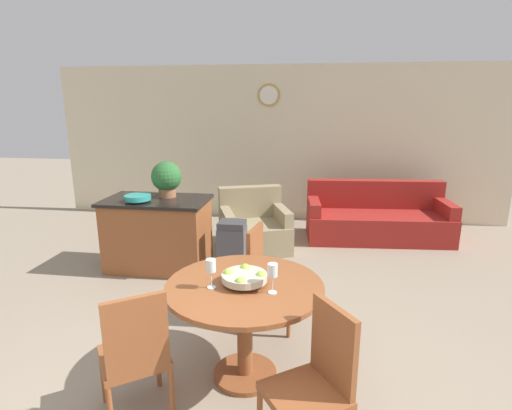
# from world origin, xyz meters

# --- Properties ---
(wall_back) EXTENTS (8.00, 0.09, 2.70)m
(wall_back) POSITION_xyz_m (-0.00, 5.33, 1.35)
(wall_back) COLOR beige
(wall_back) RESTS_ON ground_plane
(dining_table) EXTENTS (1.17, 1.17, 0.78)m
(dining_table) POSITION_xyz_m (0.20, 0.84, 0.60)
(dining_table) COLOR brown
(dining_table) RESTS_ON ground_plane
(dining_chair_near_left) EXTENTS (0.58, 0.58, 0.95)m
(dining_chair_near_left) POSITION_xyz_m (-0.42, 0.31, 0.51)
(dining_chair_near_left) COLOR brown
(dining_chair_near_left) RESTS_ON ground_plane
(dining_chair_near_right) EXTENTS (0.58, 0.58, 0.95)m
(dining_chair_near_right) POSITION_xyz_m (0.73, 0.22, 0.51)
(dining_chair_near_right) COLOR brown
(dining_chair_near_right) RESTS_ON ground_plane
(dining_chair_far_side) EXTENTS (0.49, 0.49, 0.95)m
(dining_chair_far_side) POSITION_xyz_m (0.27, 1.66, 0.51)
(dining_chair_far_side) COLOR brown
(dining_chair_far_side) RESTS_ON ground_plane
(fruit_bowl) EXTENTS (0.33, 0.33, 0.11)m
(fruit_bowl) POSITION_xyz_m (0.20, 0.84, 0.83)
(fruit_bowl) COLOR #B7B29E
(fruit_bowl) RESTS_ON dining_table
(wine_glass_left) EXTENTS (0.07, 0.07, 0.22)m
(wine_glass_left) POSITION_xyz_m (-0.02, 0.75, 0.94)
(wine_glass_left) COLOR silver
(wine_glass_left) RESTS_ON dining_table
(wine_glass_right) EXTENTS (0.07, 0.07, 0.22)m
(wine_glass_right) POSITION_xyz_m (0.42, 0.73, 0.94)
(wine_glass_right) COLOR silver
(wine_glass_right) RESTS_ON dining_table
(kitchen_island) EXTENTS (1.28, 0.76, 0.91)m
(kitchen_island) POSITION_xyz_m (-1.25, 2.78, 0.46)
(kitchen_island) COLOR brown
(kitchen_island) RESTS_ON ground_plane
(teal_bowl) EXTENTS (0.31, 0.31, 0.08)m
(teal_bowl) POSITION_xyz_m (-1.41, 2.60, 0.96)
(teal_bowl) COLOR teal
(teal_bowl) RESTS_ON kitchen_island
(potted_plant) EXTENTS (0.38, 0.38, 0.45)m
(potted_plant) POSITION_xyz_m (-1.15, 2.91, 1.15)
(potted_plant) COLOR #A36642
(potted_plant) RESTS_ON kitchen_island
(trash_bin) EXTENTS (0.33, 0.28, 0.70)m
(trash_bin) POSITION_xyz_m (-0.26, 2.65, 0.35)
(trash_bin) COLOR #47474C
(trash_bin) RESTS_ON ground_plane
(couch) EXTENTS (2.20, 1.04, 0.87)m
(couch) POSITION_xyz_m (1.68, 4.36, 0.29)
(couch) COLOR maroon
(couch) RESTS_ON ground_plane
(armchair) EXTENTS (1.17, 1.13, 0.86)m
(armchair) POSITION_xyz_m (-0.15, 3.65, 0.29)
(armchair) COLOR #998966
(armchair) RESTS_ON ground_plane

